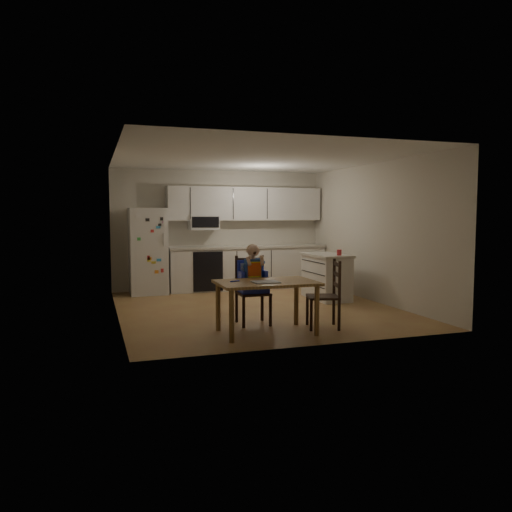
{
  "coord_description": "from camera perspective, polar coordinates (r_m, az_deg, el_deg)",
  "views": [
    {
      "loc": [
        -2.6,
        -7.87,
        1.58
      ],
      "look_at": [
        -0.37,
        -1.12,
        0.98
      ],
      "focal_mm": 35.0,
      "sensor_mm": 36.0,
      "label": 1
    }
  ],
  "objects": [
    {
      "name": "room",
      "position": [
        8.75,
        -0.97,
        2.63
      ],
      "size": [
        4.52,
        5.01,
        2.51
      ],
      "color": "#97623B",
      "rests_on": "ground"
    },
    {
      "name": "refrigerator",
      "position": [
        10.11,
        -12.24,
        0.55
      ],
      "size": [
        0.72,
        0.7,
        1.7
      ],
      "primitive_type": "cube",
      "color": "silver",
      "rests_on": "ground"
    },
    {
      "name": "kitchen_run",
      "position": [
        10.6,
        -1.21,
        0.99
      ],
      "size": [
        3.37,
        0.62,
        2.15
      ],
      "color": "silver",
      "rests_on": "ground"
    },
    {
      "name": "kitchen_island",
      "position": [
        9.4,
        8.03,
        -2.31
      ],
      "size": [
        0.6,
        1.14,
        0.84
      ],
      "color": "silver",
      "rests_on": "ground"
    },
    {
      "name": "red_cup",
      "position": [
        9.08,
        9.49,
        0.41
      ],
      "size": [
        0.08,
        0.08,
        0.1
      ],
      "primitive_type": "cylinder",
      "color": "red",
      "rests_on": "kitchen_island"
    },
    {
      "name": "dining_table",
      "position": [
        6.6,
        1.2,
        -3.72
      ],
      "size": [
        1.3,
        0.83,
        0.69
      ],
      "color": "brown",
      "rests_on": "ground"
    },
    {
      "name": "napkin",
      "position": [
        6.49,
        1.09,
        -2.98
      ],
      "size": [
        0.33,
        0.29,
        0.01
      ],
      "primitive_type": "cube",
      "color": "#A9A9AE",
      "rests_on": "dining_table"
    },
    {
      "name": "toddler_spoon",
      "position": [
        6.55,
        -2.51,
        -2.89
      ],
      "size": [
        0.12,
        0.06,
        0.02
      ],
      "primitive_type": "cylinder",
      "rotation": [
        0.0,
        1.57,
        0.35
      ],
      "color": "#2334D3",
      "rests_on": "dining_table"
    },
    {
      "name": "chair_booster",
      "position": [
        7.17,
        -0.44,
        -2.28
      ],
      "size": [
        0.44,
        0.44,
        1.15
      ],
      "rotation": [
        0.0,
        0.0,
        -0.03
      ],
      "color": "black",
      "rests_on": "ground"
    },
    {
      "name": "chair_side",
      "position": [
        7.0,
        8.43,
        -3.82
      ],
      "size": [
        0.52,
        0.52,
        0.95
      ],
      "rotation": [
        0.0,
        0.0,
        -1.85
      ],
      "color": "black",
      "rests_on": "ground"
    }
  ]
}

